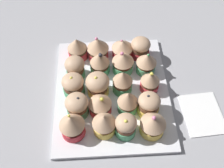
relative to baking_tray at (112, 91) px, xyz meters
The scene contains 23 objects.
ground_plane 2.10cm from the baking_tray, ahead, with size 180.00×180.00×3.00cm, color #9E9EA3.
baking_tray is the anchor object (origin of this frame).
cupcake_0 16.12cm from the baking_tray, 126.54° to the right, with size 5.80×5.80×6.87cm.
cupcake_1 13.81cm from the baking_tray, 106.89° to the right, with size 6.41×6.41×6.80cm.
cupcake_2 14.03cm from the baking_tray, 74.72° to the right, with size 6.54×6.54×7.93cm.
cupcake_3 16.98cm from the baking_tray, 53.99° to the right, with size 5.82×5.82×7.38cm.
cupcake_4 12.88cm from the baking_tray, 147.83° to the right, with size 5.86×5.86×7.42cm.
cupcake_5 9.02cm from the baking_tray, 116.59° to the right, with size 6.25×6.25×7.41cm.
cupcake_6 8.97cm from the baking_tray, 66.54° to the right, with size 5.66×5.66×7.93cm.
cupcake_7 12.47cm from the baking_tray, 29.86° to the right, with size 5.63×5.63×7.25cm.
cupcake_8 11.22cm from the baking_tray, behind, with size 5.24×5.24×7.21cm.
cupcake_9 5.40cm from the baking_tray, behind, with size 5.46×5.46×7.85cm.
cupcake_10 5.86cm from the baking_tray, ahead, with size 6.45×6.45×7.52cm.
cupcake_11 11.27cm from the baking_tray, ahead, with size 5.97×5.97×6.92cm.
cupcake_12 12.30cm from the baking_tray, 141.47° to the left, with size 5.74×5.74×6.83cm.
cupcake_13 8.65cm from the baking_tray, 120.08° to the left, with size 5.40×5.40×7.61cm.
cupcake_14 8.30cm from the baking_tray, 61.83° to the left, with size 6.08×6.08×6.83cm.
cupcake_15 12.24cm from the baking_tray, 35.49° to the left, with size 5.99×5.99×7.14cm.
cupcake_16 16.58cm from the baking_tray, 125.58° to the left, with size 6.49×6.49×7.35cm.
cupcake_17 14.05cm from the baking_tray, 101.29° to the left, with size 5.33×5.33×7.19cm.
cupcake_18 13.30cm from the baking_tray, 77.87° to the left, with size 5.95×5.95×7.22cm.
cupcake_19 16.88cm from the baking_tray, 50.00° to the left, with size 6.34×6.34×7.92cm.
napkin 25.51cm from the baking_tray, 160.69° to the left, with size 10.33×12.97×0.60cm, color white.
Camera 1 is at (2.49, 43.69, 64.90)cm, focal length 43.86 mm.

